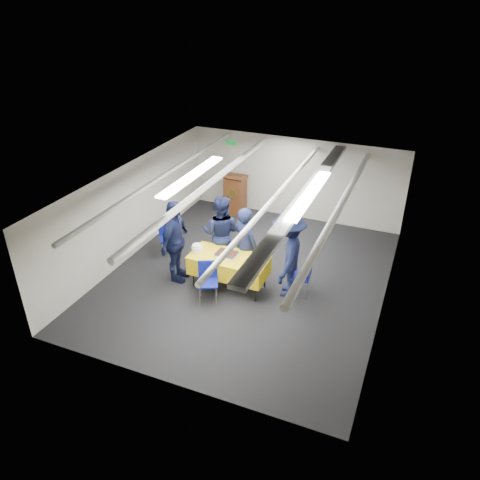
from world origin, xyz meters
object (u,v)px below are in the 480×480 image
(podium, at_px, (235,194))
(serving_table, at_px, (229,265))
(chair_right, at_px, (304,273))
(sailor_d, at_px, (288,255))
(sailor_b, at_px, (221,233))
(sailor_c, at_px, (175,242))
(sailor_a, at_px, (245,244))
(chair_near, at_px, (208,277))
(sheet_cake, at_px, (226,254))
(chair_left, at_px, (168,234))

(podium, bearing_deg, serving_table, -68.88)
(chair_right, xyz_separation_m, sailor_d, (-0.36, -0.08, 0.42))
(sailor_b, relative_size, sailor_d, 0.95)
(podium, distance_m, sailor_d, 4.20)
(podium, bearing_deg, sailor_c, -87.58)
(podium, distance_m, sailor_c, 3.72)
(podium, distance_m, sailor_a, 3.43)
(chair_near, xyz_separation_m, chair_right, (1.81, 0.92, 0.00))
(sailor_a, bearing_deg, chair_right, -164.34)
(sheet_cake, distance_m, chair_left, 2.10)
(chair_left, bearing_deg, serving_table, -21.72)
(sailor_c, relative_size, sailor_d, 1.00)
(podium, relative_size, sailor_a, 0.72)
(chair_near, height_order, chair_right, same)
(chair_left, bearing_deg, chair_right, -7.04)
(sheet_cake, height_order, chair_near, chair_near)
(podium, height_order, chair_left, podium)
(chair_near, bearing_deg, serving_table, 67.97)
(serving_table, relative_size, sailor_a, 0.98)
(chair_right, height_order, chair_left, same)
(chair_left, distance_m, sailor_c, 1.29)
(serving_table, relative_size, sailor_d, 0.89)
(chair_right, bearing_deg, podium, 132.73)
(podium, height_order, sailor_b, sailor_b)
(chair_left, height_order, sailor_d, sailor_d)
(sailor_d, bearing_deg, sailor_b, -110.97)
(chair_near, bearing_deg, sailor_b, 102.09)
(sailor_b, bearing_deg, serving_table, 119.28)
(serving_table, bearing_deg, chair_right, 12.50)
(sailor_b, bearing_deg, sailor_c, 41.63)
(serving_table, bearing_deg, sailor_c, -173.08)
(serving_table, height_order, sailor_d, sailor_d)
(chair_left, bearing_deg, sheet_cake, -22.01)
(serving_table, xyz_separation_m, sheet_cake, (-0.06, 0.01, 0.25))
(sailor_c, bearing_deg, chair_right, -83.83)
(sheet_cake, relative_size, sailor_a, 0.27)
(serving_table, distance_m, chair_left, 2.14)
(chair_right, xyz_separation_m, sailor_b, (-2.08, 0.32, 0.38))
(sailor_a, height_order, sailor_c, sailor_c)
(chair_near, height_order, sailor_d, sailor_d)
(serving_table, relative_size, chair_near, 1.95)
(sheet_cake, xyz_separation_m, sailor_a, (0.23, 0.49, 0.06))
(podium, bearing_deg, sailor_d, -51.62)
(podium, relative_size, sailor_c, 0.66)
(sailor_c, bearing_deg, sailor_a, -68.85)
(serving_table, xyz_separation_m, chair_near, (-0.23, -0.57, -0.03))
(serving_table, distance_m, sailor_d, 1.32)
(chair_near, relative_size, sailor_a, 0.50)
(sailor_b, xyz_separation_m, sailor_c, (-0.72, -0.82, 0.05))
(chair_near, distance_m, sailor_a, 1.19)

